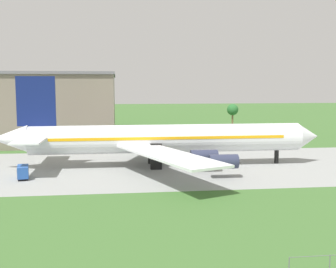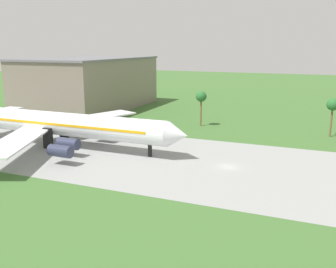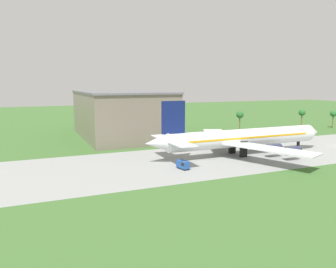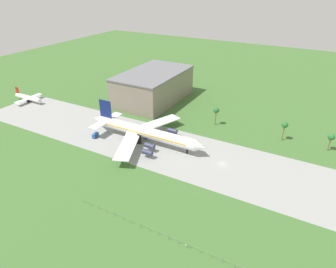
% 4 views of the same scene
% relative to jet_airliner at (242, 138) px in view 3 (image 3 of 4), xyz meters
% --- Properties ---
extents(ground_plane, '(600.00, 600.00, 0.00)m').
position_rel_jet_airliner_xyz_m(ground_plane, '(45.87, -0.57, -6.08)').
color(ground_plane, '#3D662D').
extents(taxiway_strip, '(320.00, 44.00, 0.02)m').
position_rel_jet_airliner_xyz_m(taxiway_strip, '(45.87, -0.57, -6.07)').
color(taxiway_strip, gray).
rests_on(taxiway_strip, ground_plane).
extents(jet_airliner, '(72.32, 60.83, 19.74)m').
position_rel_jet_airliner_xyz_m(jet_airliner, '(0.00, 0.00, 0.00)').
color(jet_airliner, white).
rests_on(jet_airliner, ground_plane).
extents(baggage_tug, '(2.78, 4.65, 2.57)m').
position_rel_jet_airliner_xyz_m(baggage_tug, '(-27.76, -9.74, -4.70)').
color(baggage_tug, black).
rests_on(baggage_tug, ground_plane).
extents(terminal_building, '(36.72, 61.20, 21.60)m').
position_rel_jet_airliner_xyz_m(terminal_building, '(-28.58, 56.54, 4.73)').
color(terminal_building, slate).
rests_on(terminal_building, ground_plane).
extents(palm_tree_row, '(93.52, 3.60, 11.82)m').
position_rel_jet_airliner_xyz_m(palm_tree_row, '(75.32, 39.28, 2.57)').
color(palm_tree_row, brown).
rests_on(palm_tree_row, ground_plane).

